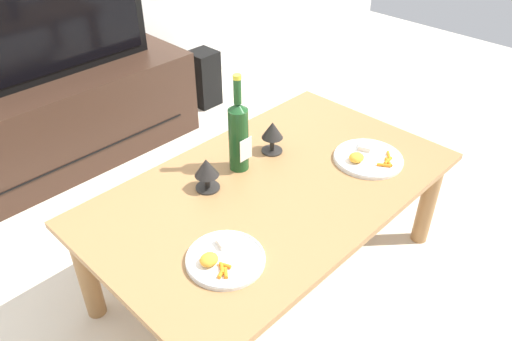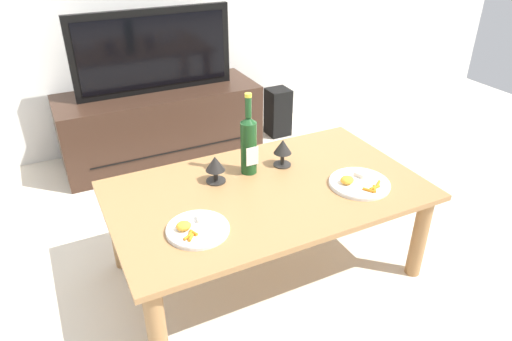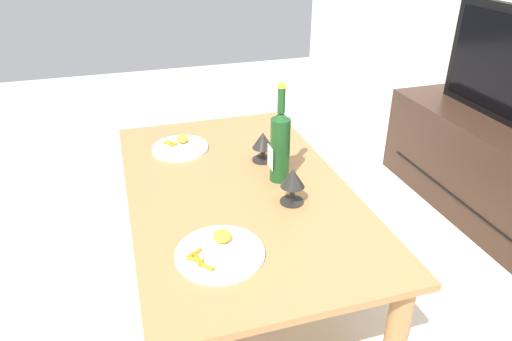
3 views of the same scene
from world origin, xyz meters
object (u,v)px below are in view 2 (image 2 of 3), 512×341
object	(u,v)px
tv_stand	(161,125)
floor_speaker	(278,112)
dinner_plate_right	(359,183)
goblet_right	(283,148)
wine_bottle	(249,143)
goblet_left	(215,165)
dining_table	(267,201)
tv_screen	(153,51)
dinner_plate_left	(197,229)

from	to	relation	value
tv_stand	floor_speaker	size ratio (longest dim) A/B	3.65
dinner_plate_right	goblet_right	bearing A→B (deg)	124.75
wine_bottle	goblet_left	world-z (taller)	wine_bottle
dining_table	tv_stand	distance (m)	1.37
tv_screen	goblet_right	xyz separation A→B (m)	(0.26, -1.20, -0.20)
tv_screen	dinner_plate_right	world-z (taller)	tv_screen
goblet_left	goblet_right	xyz separation A→B (m)	(0.34, 0.00, 0.01)
wine_bottle	dinner_plate_right	distance (m)	0.52
dining_table	wine_bottle	xyz separation A→B (m)	(-0.01, 0.17, 0.22)
goblet_right	wine_bottle	bearing A→B (deg)	175.76
tv_stand	goblet_left	xyz separation A→B (m)	(-0.08, -1.20, 0.30)
tv_screen	dinner_plate_right	distance (m)	1.61
tv_screen	goblet_left	size ratio (longest dim) A/B	8.10
dining_table	goblet_right	distance (m)	0.27
wine_bottle	goblet_right	world-z (taller)	wine_bottle
dining_table	goblet_left	xyz separation A→B (m)	(-0.18, 0.16, 0.15)
goblet_right	dinner_plate_left	xyz separation A→B (m)	(-0.54, -0.31, -0.08)
tv_stand	floor_speaker	xyz separation A→B (m)	(0.89, -0.03, -0.06)
dining_table	tv_screen	bearing A→B (deg)	94.23
tv_stand	goblet_right	xyz separation A→B (m)	(0.26, -1.20, 0.30)
tv_stand	dinner_plate_left	distance (m)	1.56
floor_speaker	dinner_plate_right	xyz separation A→B (m)	(-0.42, -1.49, 0.29)
floor_speaker	dinner_plate_left	distance (m)	1.92
wine_bottle	dinner_plate_left	distance (m)	0.51
dinner_plate_left	goblet_right	bearing A→B (deg)	29.63
wine_bottle	dinner_plate_right	world-z (taller)	wine_bottle
floor_speaker	wine_bottle	distance (m)	1.48
goblet_left	goblet_right	world-z (taller)	goblet_right
tv_screen	dinner_plate_left	distance (m)	1.56
tv_screen	goblet_right	world-z (taller)	tv_screen
goblet_right	dinner_plate_right	distance (m)	0.38
floor_speaker	dinner_plate_right	world-z (taller)	dinner_plate_right
dining_table	floor_speaker	xyz separation A→B (m)	(0.79, 1.33, -0.21)
tv_screen	goblet_left	world-z (taller)	tv_screen
floor_speaker	goblet_left	xyz separation A→B (m)	(-0.97, -1.18, 0.36)
wine_bottle	tv_screen	bearing A→B (deg)	94.45
floor_speaker	tv_screen	bearing A→B (deg)	178.07
goblet_right	dining_table	bearing A→B (deg)	-136.13
tv_screen	floor_speaker	bearing A→B (deg)	-1.55
tv_stand	dinner_plate_right	xyz separation A→B (m)	(0.48, -1.51, 0.23)
goblet_left	tv_stand	bearing A→B (deg)	86.33
dining_table	dinner_plate_right	size ratio (longest dim) A/B	5.04
floor_speaker	goblet_right	distance (m)	1.39
goblet_left	goblet_right	size ratio (longest dim) A/B	0.94
tv_screen	goblet_left	bearing A→B (deg)	-93.68
floor_speaker	dinner_plate_left	size ratio (longest dim) A/B	1.49
tv_stand	goblet_right	world-z (taller)	goblet_right
dining_table	goblet_right	xyz separation A→B (m)	(0.16, 0.16, 0.16)
tv_screen	goblet_left	xyz separation A→B (m)	(-0.08, -1.20, -0.20)
tv_screen	floor_speaker	xyz separation A→B (m)	(0.89, -0.02, -0.56)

